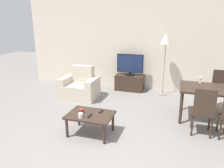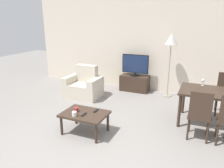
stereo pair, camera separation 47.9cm
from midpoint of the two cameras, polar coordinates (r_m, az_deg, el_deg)
The scene contains 14 objects.
ground_plane at distance 3.68m, azimuth -4.23°, elevation -18.32°, with size 18.00×18.00×0.00m, color gray.
wall_back at distance 6.61m, azimuth 11.11°, elevation 9.94°, with size 7.41×0.06×2.70m.
armchair at distance 6.07m, azimuth -5.15°, elevation -0.63°, with size 0.96×0.69×0.86m.
tv_stand at distance 6.62m, azimuth 8.01°, elevation 0.22°, with size 0.83×0.43×0.47m.
tv at distance 6.48m, azimuth 8.20°, elevation 4.89°, with size 0.79×0.28×0.63m.
coffee_table at distance 4.15m, azimuth -3.83°, elevation -8.26°, with size 0.84×0.60×0.41m.
dining_table at distance 4.90m, azimuth 27.93°, elevation -2.71°, with size 1.35×0.85×0.72m.
dining_chair_near at distance 4.24m, azimuth 25.06°, elevation -7.03°, with size 0.40×0.40×0.94m.
floor_lamp at distance 6.08m, azimuth 17.45°, elevation 10.30°, with size 0.32×0.32×1.74m.
remote_primary at distance 4.05m, azimuth -4.04°, elevation -8.00°, with size 0.04×0.15×0.02m.
remote_secondary at distance 4.19m, azimuth -0.96°, elevation -7.03°, with size 0.04×0.15×0.02m.
cup_white_near at distance 4.19m, azimuth -6.10°, elevation -6.72°, with size 0.09×0.09×0.08m.
cup_colored_far at distance 4.00m, azimuth -6.44°, elevation -7.84°, with size 0.08×0.08×0.09m.
wine_glass_center at distance 5.14m, azimuth 25.20°, elevation 0.69°, with size 0.07×0.07×0.15m.
Camera 2 is at (1.66, -2.56, 2.13)m, focal length 35.00 mm.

